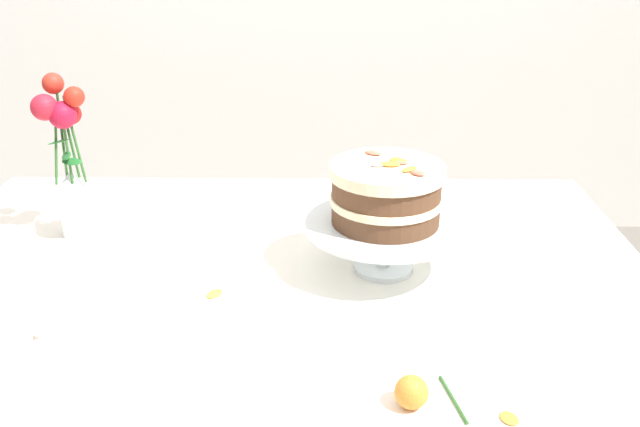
% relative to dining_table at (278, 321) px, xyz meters
% --- Properties ---
extents(dining_table, '(1.40, 1.00, 0.74)m').
position_rel_dining_table_xyz_m(dining_table, '(0.00, 0.00, 0.00)').
color(dining_table, white).
rests_on(dining_table, ground).
extents(linen_napkin, '(0.32, 0.32, 0.00)m').
position_rel_dining_table_xyz_m(linen_napkin, '(0.19, 0.03, 0.09)').
color(linen_napkin, white).
rests_on(linen_napkin, dining_table).
extents(cake_stand, '(0.29, 0.29, 0.10)m').
position_rel_dining_table_xyz_m(cake_stand, '(0.19, 0.03, 0.17)').
color(cake_stand, silver).
rests_on(cake_stand, linen_napkin).
extents(layer_cake, '(0.20, 0.20, 0.11)m').
position_rel_dining_table_xyz_m(layer_cake, '(0.19, 0.03, 0.24)').
color(layer_cake, brown).
rests_on(layer_cake, cake_stand).
extents(flower_vase, '(0.10, 0.10, 0.33)m').
position_rel_dining_table_xyz_m(flower_vase, '(-0.42, 0.19, 0.24)').
color(flower_vase, silver).
rests_on(flower_vase, dining_table).
extents(teacup, '(0.13, 0.12, 0.06)m').
position_rel_dining_table_xyz_m(teacup, '(-0.40, -0.22, 0.12)').
color(teacup, silver).
rests_on(teacup, dining_table).
extents(fallen_rose, '(0.10, 0.10, 0.05)m').
position_rel_dining_table_xyz_m(fallen_rose, '(0.21, -0.35, 0.11)').
color(fallen_rose, '#2D6028').
rests_on(fallen_rose, dining_table).
extents(loose_petal_0, '(0.03, 0.04, 0.00)m').
position_rel_dining_table_xyz_m(loose_petal_0, '(0.33, -0.38, 0.09)').
color(loose_petal_0, orange).
rests_on(loose_petal_0, dining_table).
extents(loose_petal_1, '(0.04, 0.04, 0.00)m').
position_rel_dining_table_xyz_m(loose_petal_1, '(-0.10, -0.06, 0.09)').
color(loose_petal_1, yellow).
rests_on(loose_petal_1, dining_table).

